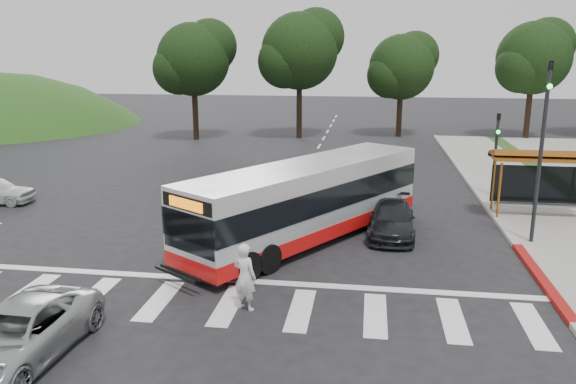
% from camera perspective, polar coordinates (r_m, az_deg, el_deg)
% --- Properties ---
extents(ground, '(140.00, 140.00, 0.00)m').
position_cam_1_polar(ground, '(20.36, -2.57, -5.41)').
color(ground, black).
rests_on(ground, ground).
extents(sidewalk_east, '(4.00, 40.00, 0.12)m').
position_cam_1_polar(sidewalk_east, '(28.61, 22.91, -0.65)').
color(sidewalk_east, gray).
rests_on(sidewalk_east, ground).
extents(curb_east, '(0.30, 40.00, 0.15)m').
position_cam_1_polar(curb_east, '(28.16, 18.98, -0.49)').
color(curb_east, '#9E9991').
rests_on(curb_east, ground).
extents(curb_east_red, '(0.32, 6.00, 0.15)m').
position_cam_1_polar(curb_east_red, '(18.88, 24.33, -8.05)').
color(curb_east_red, maroon).
rests_on(curb_east_red, ground).
extents(crosswalk_ladder, '(18.00, 2.60, 0.01)m').
position_cam_1_polar(crosswalk_ladder, '(15.84, -6.05, -11.35)').
color(crosswalk_ladder, silver).
rests_on(crosswalk_ladder, ground).
extents(bus_shelter, '(4.20, 1.60, 2.86)m').
position_cam_1_polar(bus_shelter, '(25.36, 24.53, 2.73)').
color(bus_shelter, '#9F581A').
rests_on(bus_shelter, sidewalk_east).
extents(traffic_signal_ne_tall, '(0.18, 0.37, 6.50)m').
position_cam_1_polar(traffic_signal_ne_tall, '(21.37, 24.44, 5.00)').
color(traffic_signal_ne_tall, black).
rests_on(traffic_signal_ne_tall, ground).
extents(traffic_signal_ne_short, '(0.18, 0.37, 4.00)m').
position_cam_1_polar(traffic_signal_ne_short, '(28.28, 20.39, 4.43)').
color(traffic_signal_ne_short, black).
rests_on(traffic_signal_ne_short, ground).
extents(tree_ne_a, '(6.16, 5.74, 9.30)m').
position_cam_1_polar(tree_ne_a, '(48.51, 23.76, 12.46)').
color(tree_ne_a, black).
rests_on(tree_ne_a, parking_lot).
extents(tree_north_a, '(6.60, 6.15, 10.17)m').
position_cam_1_polar(tree_north_a, '(45.25, 1.29, 14.25)').
color(tree_north_a, black).
rests_on(tree_north_a, ground).
extents(tree_north_b, '(5.72, 5.33, 8.43)m').
position_cam_1_polar(tree_north_b, '(46.97, 11.55, 12.43)').
color(tree_north_b, black).
rests_on(tree_north_b, ground).
extents(tree_north_c, '(6.16, 5.74, 9.30)m').
position_cam_1_polar(tree_north_c, '(45.01, -9.49, 13.26)').
color(tree_north_c, black).
rests_on(tree_north_c, ground).
extents(transit_bus, '(8.06, 10.61, 2.87)m').
position_cam_1_polar(transit_bus, '(20.50, 2.06, -1.07)').
color(transit_bus, silver).
rests_on(transit_bus, ground).
extents(pedestrian, '(0.81, 0.68, 1.88)m').
position_cam_1_polar(pedestrian, '(15.20, -4.41, -8.59)').
color(pedestrian, silver).
rests_on(pedestrian, ground).
extents(dark_sedan, '(1.84, 4.24, 1.22)m').
position_cam_1_polar(dark_sedan, '(21.69, 10.46, -2.71)').
color(dark_sedan, black).
rests_on(dark_sedan, ground).
extents(silver_suv_south, '(2.31, 4.67, 1.27)m').
position_cam_1_polar(silver_suv_south, '(14.31, -25.85, -12.88)').
color(silver_suv_south, '#A6AAAB').
rests_on(silver_suv_south, ground).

